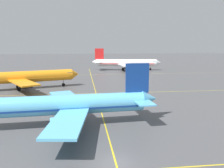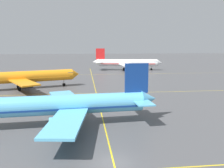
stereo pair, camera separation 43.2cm
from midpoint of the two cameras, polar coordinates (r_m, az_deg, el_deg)
name	(u,v)px [view 2 (the right image)]	position (r m, az deg, el deg)	size (l,w,h in m)	color
ground_plane	(113,162)	(28.81, 0.80, -18.07)	(600.00, 600.00, 0.00)	#4C4C4F
airliner_front_gate	(64,105)	(40.20, -11.12, -4.91)	(32.45, 27.91, 10.09)	#5BB7E5
airliner_second_row	(23,77)	(75.75, -20.22, 1.56)	(33.29, 28.44, 10.58)	orange
airliner_third_row	(127,63)	(122.82, 3.62, 5.04)	(35.30, 30.16, 10.98)	white
taxiway_markings	(96,93)	(65.48, -3.56, -2.24)	(148.22, 134.34, 0.01)	yellow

